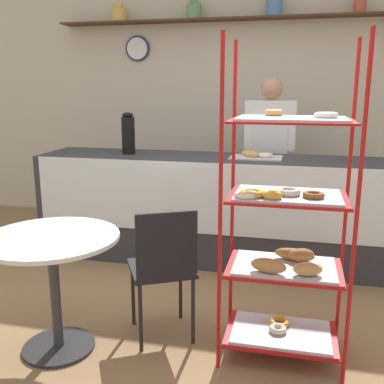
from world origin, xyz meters
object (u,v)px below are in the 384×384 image
object	(u,v)px
pastry_rack	(286,231)
donut_tray_counter	(256,156)
cafe_chair	(164,262)
cafe_table	(53,264)
person_worker	(269,156)
coffee_carafe	(128,134)

from	to	relation	value
pastry_rack	donut_tray_counter	xyz separation A→B (m)	(-0.31, 1.45, 0.20)
cafe_chair	donut_tray_counter	xyz separation A→B (m)	(0.40, 1.48, 0.44)
cafe_table	person_worker	bearing A→B (deg)	63.67
pastry_rack	coffee_carafe	world-z (taller)	pastry_rack
coffee_carafe	donut_tray_counter	xyz separation A→B (m)	(1.17, 0.01, -0.17)
person_worker	coffee_carafe	bearing A→B (deg)	-157.83
person_worker	cafe_table	xyz separation A→B (m)	(-1.09, -2.21, -0.35)
person_worker	cafe_table	distance (m)	2.49
cafe_chair	coffee_carafe	size ratio (longest dim) A/B	2.27
person_worker	cafe_chair	size ratio (longest dim) A/B	1.91
person_worker	cafe_chair	bearing A→B (deg)	-103.87
pastry_rack	cafe_table	distance (m)	1.36
cafe_table	pastry_rack	bearing A→B (deg)	11.02
cafe_table	cafe_chair	xyz separation A→B (m)	(0.61, 0.23, -0.02)
cafe_chair	person_worker	bearing A→B (deg)	-132.25
pastry_rack	cafe_chair	world-z (taller)	pastry_rack
cafe_chair	cafe_table	bearing A→B (deg)	-7.52
person_worker	cafe_chair	world-z (taller)	person_worker
person_worker	donut_tray_counter	distance (m)	0.51
cafe_chair	coffee_carafe	xyz separation A→B (m)	(-0.77, 1.47, 0.61)
pastry_rack	cafe_chair	bearing A→B (deg)	-177.93
pastry_rack	cafe_table	bearing A→B (deg)	-168.98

